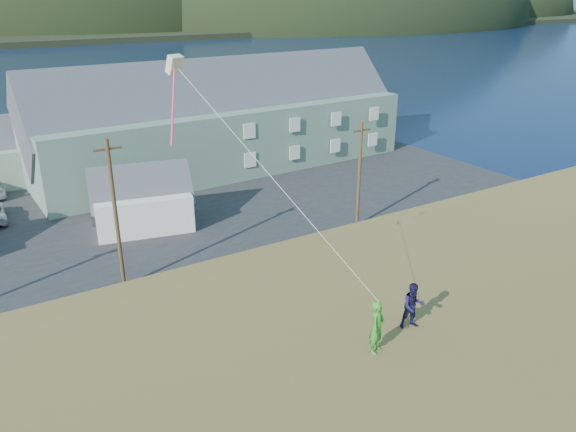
# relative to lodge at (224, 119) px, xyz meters

# --- Properties ---
(ground) EXTENTS (900.00, 900.00, 0.00)m
(ground) POSITION_rel_lodge_xyz_m (-13.82, -21.15, -5.11)
(ground) COLOR #0A1638
(ground) RESTS_ON ground
(grass_strip) EXTENTS (110.00, 8.00, 0.10)m
(grass_strip) POSITION_rel_lodge_xyz_m (-13.82, -23.15, -5.06)
(grass_strip) COLOR #4C3D19
(grass_strip) RESTS_ON ground
(waterfront_lot) EXTENTS (72.00, 36.00, 0.12)m
(waterfront_lot) POSITION_rel_lodge_xyz_m (-13.82, -4.15, -5.05)
(waterfront_lot) COLOR #28282B
(waterfront_lot) RESTS_ON ground
(far_hills) EXTENTS (760.00, 265.00, 143.00)m
(far_hills) POSITION_rel_lodge_xyz_m (21.77, 258.23, -3.11)
(far_hills) COLOR black
(far_hills) RESTS_ON ground
(lodge) EXTENTS (38.20, 11.96, 13.31)m
(lodge) POSITION_rel_lodge_xyz_m (0.00, 0.00, 0.00)
(lodge) COLOR gray
(lodge) RESTS_ON waterfront_lot
(shed_white) EXTENTS (8.37, 6.40, 5.98)m
(shed_white) POSITION_rel_lodge_xyz_m (-12.38, -11.07, -2.80)
(shed_white) COLOR white
(shed_white) RESTS_ON waterfront_lot
(shed_palegreen_far) EXTENTS (11.94, 7.45, 7.72)m
(shed_palegreen_far) POSITION_rel_lodge_xyz_m (-18.22, 6.32, -2.17)
(shed_palegreen_far) COLOR gray
(shed_palegreen_far) RESTS_ON waterfront_lot
(utility_poles) EXTENTS (32.76, 0.24, 9.31)m
(utility_poles) POSITION_rel_lodge_xyz_m (-15.82, -19.65, -0.56)
(utility_poles) COLOR #47331E
(utility_poles) RESTS_ON waterfront_lot
(kite_flyer_green) EXTENTS (0.73, 0.65, 1.67)m
(kite_flyer_green) POSITION_rel_lodge_xyz_m (-14.47, -40.52, 2.93)
(kite_flyer_green) COLOR #349127
(kite_flyer_green) RESTS_ON hillside
(kite_flyer_navy) EXTENTS (0.91, 0.82, 1.53)m
(kite_flyer_navy) POSITION_rel_lodge_xyz_m (-12.67, -40.12, 2.86)
(kite_flyer_navy) COLOR #151335
(kite_flyer_navy) RESTS_ON hillside
(kite_rig) EXTENTS (2.28, 3.32, 9.27)m
(kite_rig) POSITION_rel_lodge_xyz_m (-17.81, -34.72, 9.69)
(kite_rig) COLOR beige
(kite_rig) RESTS_ON ground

